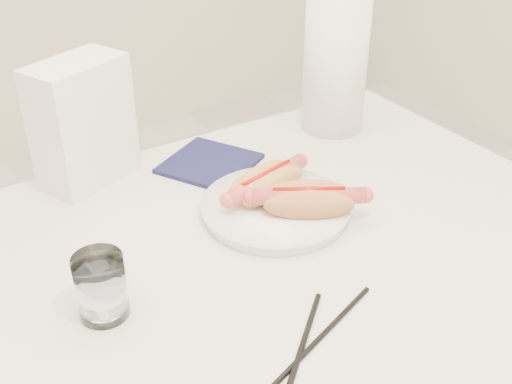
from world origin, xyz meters
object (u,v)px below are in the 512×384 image
plate (275,210)px  hotdog_right (308,200)px  water_glass (101,287)px  paper_towel_roll (336,62)px  hotdog_left (266,183)px  napkin_box (83,123)px  table (234,295)px

plate → hotdog_right: 0.06m
water_glass → paper_towel_roll: bearing=25.9°
hotdog_left → napkin_box: napkin_box is taller
hotdog_right → napkin_box: napkin_box is taller
water_glass → paper_towel_roll: paper_towel_roll is taller
water_glass → napkin_box: size_ratio=0.42×
table → paper_towel_roll: 0.54m
plate → hotdog_left: size_ratio=1.33×
hotdog_right → napkin_box: bearing=158.2°
hotdog_right → water_glass: (-0.35, -0.03, 0.00)m
hotdog_left → napkin_box: (-0.22, 0.24, 0.07)m
table → plate: (0.12, 0.08, 0.07)m
table → water_glass: bearing=-179.4°
hotdog_left → water_glass: bearing=-175.4°
hotdog_left → napkin_box: 0.33m
plate → napkin_box: napkin_box is taller
table → napkin_box: (-0.09, 0.35, 0.17)m
plate → napkin_box: bearing=128.2°
hotdog_right → napkin_box: (-0.25, 0.32, 0.07)m
plate → hotdog_right: hotdog_right is taller
water_glass → napkin_box: 0.37m
table → paper_towel_roll: (0.41, 0.29, 0.20)m
hotdog_right → paper_towel_roll: bearing=76.8°
plate → hotdog_left: 0.05m
table → napkin_box: size_ratio=5.48×
hotdog_right → water_glass: bearing=-144.3°
hotdog_left → hotdog_right: size_ratio=1.05×
plate → hotdog_right: bearing=-56.4°
table → paper_towel_roll: bearing=35.7°
plate → hotdog_right: size_ratio=1.39×
napkin_box → table: bearing=-98.7°
table → napkin_box: napkin_box is taller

